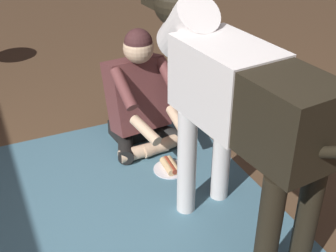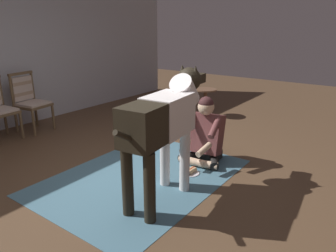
{
  "view_description": "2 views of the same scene",
  "coord_description": "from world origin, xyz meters",
  "px_view_note": "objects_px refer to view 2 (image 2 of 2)",
  "views": [
    {
      "loc": [
        -1.62,
        0.53,
        1.83
      ],
      "look_at": [
        0.45,
        -0.41,
        0.49
      ],
      "focal_mm": 48.29,
      "sensor_mm": 36.0,
      "label": 1
    },
    {
      "loc": [
        -2.39,
        -2.41,
        1.75
      ],
      "look_at": [
        0.51,
        -0.3,
        0.61
      ],
      "focal_mm": 34.43,
      "sensor_mm": 36.0,
      "label": 2
    }
  ],
  "objects_px": {
    "person_sitting_on_floor": "(205,135)",
    "large_dog": "(165,120)",
    "round_side_table": "(205,100)",
    "hot_dog_on_plate": "(190,172)",
    "dining_chair_right_of_pair": "(29,99)"
  },
  "relations": [
    {
      "from": "large_dog",
      "to": "round_side_table",
      "type": "relative_size",
      "value": 3.06
    },
    {
      "from": "dining_chair_right_of_pair",
      "to": "hot_dog_on_plate",
      "type": "bearing_deg",
      "value": -87.08
    },
    {
      "from": "dining_chair_right_of_pair",
      "to": "person_sitting_on_floor",
      "type": "xyz_separation_m",
      "value": [
        0.58,
        -3.06,
        -0.18
      ]
    },
    {
      "from": "dining_chair_right_of_pair",
      "to": "hot_dog_on_plate",
      "type": "xyz_separation_m",
      "value": [
        0.16,
        -3.1,
        -0.52
      ]
    },
    {
      "from": "hot_dog_on_plate",
      "to": "round_side_table",
      "type": "bearing_deg",
      "value": 25.97
    },
    {
      "from": "person_sitting_on_floor",
      "to": "round_side_table",
      "type": "relative_size",
      "value": 1.65
    },
    {
      "from": "person_sitting_on_floor",
      "to": "large_dog",
      "type": "xyz_separation_m",
      "value": [
        -1.03,
        -0.11,
        0.48
      ]
    },
    {
      "from": "person_sitting_on_floor",
      "to": "round_side_table",
      "type": "distance_m",
      "value": 2.25
    },
    {
      "from": "large_dog",
      "to": "round_side_table",
      "type": "height_order",
      "value": "large_dog"
    },
    {
      "from": "person_sitting_on_floor",
      "to": "hot_dog_on_plate",
      "type": "bearing_deg",
      "value": -174.03
    },
    {
      "from": "person_sitting_on_floor",
      "to": "large_dog",
      "type": "relative_size",
      "value": 0.54
    },
    {
      "from": "person_sitting_on_floor",
      "to": "hot_dog_on_plate",
      "type": "distance_m",
      "value": 0.54
    },
    {
      "from": "hot_dog_on_plate",
      "to": "dining_chair_right_of_pair",
      "type": "bearing_deg",
      "value": 92.92
    },
    {
      "from": "person_sitting_on_floor",
      "to": "round_side_table",
      "type": "bearing_deg",
      "value": 29.7
    },
    {
      "from": "dining_chair_right_of_pair",
      "to": "large_dog",
      "type": "bearing_deg",
      "value": -97.94
    }
  ]
}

